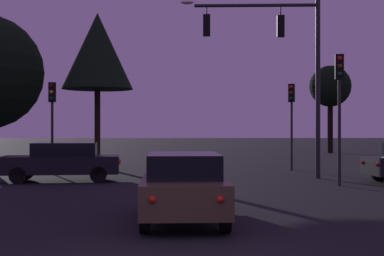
{
  "coord_description": "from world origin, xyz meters",
  "views": [
    {
      "loc": [
        0.04,
        -7.63,
        2.07
      ],
      "look_at": [
        0.78,
        13.72,
        2.1
      ],
      "focal_mm": 49.69,
      "sensor_mm": 36.0,
      "label": 1
    }
  ],
  "objects": [
    {
      "name": "traffic_light_median",
      "position": [
        5.88,
        18.43,
        3.04
      ],
      "size": [
        0.37,
        0.39,
        4.29
      ],
      "color": "#232326",
      "rests_on": "ground"
    },
    {
      "name": "tree_left_far",
      "position": [
        -4.04,
        20.96,
        6.21
      ],
      "size": [
        3.8,
        3.8,
        8.29
      ],
      "color": "black",
      "rests_on": "ground"
    },
    {
      "name": "traffic_light_corner_right",
      "position": [
        6.04,
        11.37,
        3.36
      ],
      "size": [
        0.34,
        0.37,
        4.77
      ],
      "color": "#232326",
      "rests_on": "ground"
    },
    {
      "name": "traffic_signal_mast_arm",
      "position": [
        4.57,
        14.36,
        5.32
      ],
      "size": [
        5.82,
        0.62,
        7.99
      ],
      "color": "#232326",
      "rests_on": "ground"
    },
    {
      "name": "car_nearside_lane",
      "position": [
        0.26,
        4.23,
        0.79
      ],
      "size": [
        1.84,
        4.23,
        1.52
      ],
      "color": "#473828",
      "rests_on": "ground"
    },
    {
      "name": "ground_plane",
      "position": [
        0.0,
        24.5,
        0.0
      ],
      "size": [
        168.0,
        168.0,
        0.0
      ],
      "primitive_type": "plane",
      "color": "black",
      "rests_on": "ground"
    },
    {
      "name": "car_crossing_left",
      "position": [
        -4.33,
        13.32,
        0.8
      ],
      "size": [
        4.69,
        2.16,
        1.52
      ],
      "color": "black",
      "rests_on": "ground"
    },
    {
      "name": "traffic_light_corner_left",
      "position": [
        -5.49,
        16.7,
        2.97
      ],
      "size": [
        0.31,
        0.35,
        4.18
      ],
      "color": "#232326",
      "rests_on": "ground"
    },
    {
      "name": "tree_behind_sign",
      "position": [
        13.32,
        36.92,
        5.6
      ],
      "size": [
        3.5,
        3.5,
        7.43
      ],
      "color": "black",
      "rests_on": "ground"
    }
  ]
}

